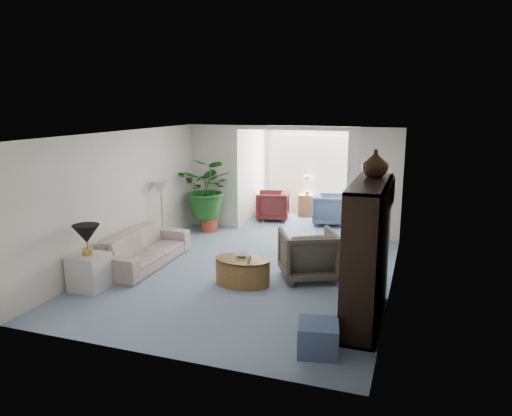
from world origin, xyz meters
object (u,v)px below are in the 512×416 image
at_px(framed_picture, 393,190).
at_px(cabinet_urn, 375,163).
at_px(plant_pot, 209,224).
at_px(coffee_bowl, 242,255).
at_px(sofa, 144,248).
at_px(ottoman, 318,338).
at_px(coffee_cup, 249,259).
at_px(coffee_table, 242,271).
at_px(wingback_chair, 308,254).
at_px(table_lamp, 86,234).
at_px(floor_lamp, 161,188).
at_px(side_table_dark, 351,260).
at_px(end_table, 89,272).
at_px(sunroom_chair_blue, 330,209).
at_px(entertainment_cabinet, 367,253).
at_px(sunroom_table, 307,205).
at_px(sunroom_chair_maroon, 273,206).

bearing_deg(framed_picture, cabinet_urn, -112.01).
height_order(cabinet_urn, plant_pot, cabinet_urn).
height_order(framed_picture, coffee_bowl, framed_picture).
xyz_separation_m(sofa, ottoman, (3.79, -2.17, -0.13)).
xyz_separation_m(coffee_bowl, coffee_cup, (0.20, -0.20, 0.02)).
bearing_deg(sofa, coffee_cup, -102.19).
bearing_deg(coffee_table, wingback_chair, 33.47).
distance_m(table_lamp, coffee_table, 2.62).
bearing_deg(coffee_cup, floor_lamp, 146.81).
bearing_deg(cabinet_urn, side_table_dark, 110.34).
relative_size(floor_lamp, cabinet_urn, 0.93).
distance_m(end_table, cabinet_urn, 4.87).
bearing_deg(sunroom_chair_blue, framed_picture, -169.03).
xyz_separation_m(wingback_chair, side_table_dark, (0.70, 0.30, -0.12)).
xyz_separation_m(sofa, entertainment_cabinet, (4.22, -1.07, 0.67)).
distance_m(coffee_table, side_table_dark, 1.93).
bearing_deg(coffee_bowl, coffee_table, -63.43).
bearing_deg(end_table, wingback_chair, 26.91).
relative_size(cabinet_urn, sunroom_table, 0.67).
xyz_separation_m(sofa, coffee_bowl, (2.06, -0.23, 0.15)).
bearing_deg(sunroom_chair_maroon, coffee_table, -0.26).
bearing_deg(entertainment_cabinet, coffee_bowl, 158.86).
distance_m(sofa, sunroom_chair_maroon, 4.42).
distance_m(cabinet_urn, plant_pot, 5.59).
bearing_deg(coffee_bowl, sofa, 173.66).
distance_m(coffee_bowl, ottoman, 2.62).
relative_size(coffee_table, sunroom_table, 1.63).
xyz_separation_m(sofa, sunroom_chair_blue, (2.73, 4.24, 0.06)).
distance_m(coffee_cup, sunroom_chair_blue, 4.70).
distance_m(end_table, plant_pot, 4.02).
bearing_deg(coffee_table, table_lamp, -156.12).
relative_size(end_table, floor_lamp, 1.64).
relative_size(framed_picture, cabinet_urn, 1.29).
distance_m(end_table, coffee_bowl, 2.53).
bearing_deg(entertainment_cabinet, sunroom_table, 110.32).
distance_m(plant_pot, sunroom_chair_maroon, 1.95).
relative_size(coffee_bowl, ottoman, 0.42).
bearing_deg(sofa, side_table_dark, -82.18).
bearing_deg(cabinet_urn, entertainment_cabinet, -90.00).
xyz_separation_m(floor_lamp, sunroom_chair_maroon, (1.56, 2.98, -0.87)).
bearing_deg(side_table_dark, sofa, -170.74).
relative_size(wingback_chair, ottoman, 1.95).
relative_size(table_lamp, ottoman, 0.90).
relative_size(entertainment_cabinet, sunroom_chair_maroon, 2.40).
bearing_deg(side_table_dark, wingback_chair, -156.80).
relative_size(wingback_chair, sunroom_chair_maroon, 1.15).
distance_m(ottoman, sunroom_chair_blue, 6.51).
bearing_deg(sunroom_table, side_table_dark, -67.58).
relative_size(side_table_dark, sunroom_chair_maroon, 0.75).
distance_m(framed_picture, sofa, 4.66).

